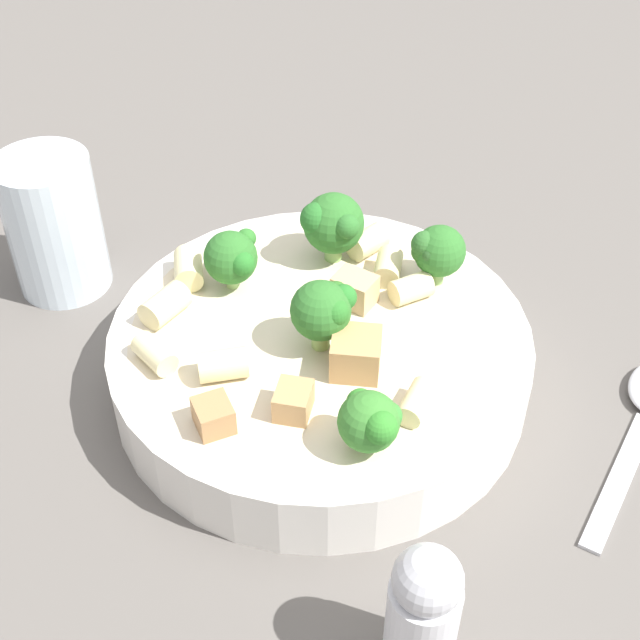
% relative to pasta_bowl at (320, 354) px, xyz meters
% --- Properties ---
extents(ground_plane, '(2.00, 2.00, 0.00)m').
position_rel_pasta_bowl_xyz_m(ground_plane, '(0.00, 0.00, -0.02)').
color(ground_plane, '#5B5651').
extents(pasta_bowl, '(0.25, 0.25, 0.04)m').
position_rel_pasta_bowl_xyz_m(pasta_bowl, '(0.00, 0.00, 0.00)').
color(pasta_bowl, silver).
rests_on(pasta_bowl, ground_plane).
extents(broccoli_floret_0, '(0.04, 0.04, 0.05)m').
position_rel_pasta_bowl_xyz_m(broccoli_floret_0, '(0.07, -0.01, 0.05)').
color(broccoli_floret_0, '#84AD60').
rests_on(broccoli_floret_0, pasta_bowl).
extents(broccoli_floret_1, '(0.03, 0.04, 0.04)m').
position_rel_pasta_bowl_xyz_m(broccoli_floret_1, '(-0.01, -0.00, 0.05)').
color(broccoli_floret_1, '#93B766').
rests_on(broccoli_floret_1, pasta_bowl).
extents(broccoli_floret_2, '(0.03, 0.03, 0.04)m').
position_rel_pasta_bowl_xyz_m(broccoli_floret_2, '(0.04, 0.05, 0.04)').
color(broccoli_floret_2, '#9EC175').
rests_on(broccoli_floret_2, pasta_bowl).
extents(broccoli_floret_3, '(0.04, 0.03, 0.04)m').
position_rel_pasta_bowl_xyz_m(broccoli_floret_3, '(-0.09, -0.02, 0.04)').
color(broccoli_floret_3, '#84AD60').
rests_on(broccoli_floret_3, pasta_bowl).
extents(broccoli_floret_4, '(0.03, 0.03, 0.04)m').
position_rel_pasta_bowl_xyz_m(broccoli_floret_4, '(0.05, -0.07, 0.04)').
color(broccoli_floret_4, '#84AD60').
rests_on(broccoli_floret_4, pasta_bowl).
extents(rigatoni_0, '(0.03, 0.03, 0.02)m').
position_rel_pasta_bowl_xyz_m(rigatoni_0, '(0.08, -0.03, 0.03)').
color(rigatoni_0, beige).
rests_on(rigatoni_0, pasta_bowl).
extents(rigatoni_1, '(0.03, 0.03, 0.02)m').
position_rel_pasta_bowl_xyz_m(rigatoni_1, '(0.02, 0.09, 0.03)').
color(rigatoni_1, beige).
rests_on(rigatoni_1, pasta_bowl).
extents(rigatoni_2, '(0.03, 0.03, 0.01)m').
position_rel_pasta_bowl_xyz_m(rigatoni_2, '(-0.02, 0.09, 0.03)').
color(rigatoni_2, beige).
rests_on(rigatoni_2, pasta_bowl).
extents(rigatoni_3, '(0.02, 0.03, 0.02)m').
position_rel_pasta_bowl_xyz_m(rigatoni_3, '(-0.03, 0.05, 0.03)').
color(rigatoni_3, beige).
rests_on(rigatoni_3, pasta_bowl).
extents(rigatoni_4, '(0.03, 0.02, 0.02)m').
position_rel_pasta_bowl_xyz_m(rigatoni_4, '(0.05, -0.04, 0.03)').
color(rigatoni_4, beige).
rests_on(rigatoni_4, pasta_bowl).
extents(rigatoni_5, '(0.03, 0.02, 0.02)m').
position_rel_pasta_bowl_xyz_m(rigatoni_5, '(0.05, 0.08, 0.03)').
color(rigatoni_5, beige).
rests_on(rigatoni_5, pasta_bowl).
extents(rigatoni_6, '(0.03, 0.02, 0.01)m').
position_rel_pasta_bowl_xyz_m(rigatoni_6, '(-0.06, -0.05, 0.02)').
color(rigatoni_6, beige).
rests_on(rigatoni_6, pasta_bowl).
extents(rigatoni_7, '(0.03, 0.03, 0.02)m').
position_rel_pasta_bowl_xyz_m(rigatoni_7, '(0.03, -0.06, 0.03)').
color(rigatoni_7, beige).
rests_on(rigatoni_7, pasta_bowl).
extents(chicken_chunk_0, '(0.03, 0.02, 0.02)m').
position_rel_pasta_bowl_xyz_m(chicken_chunk_0, '(-0.07, 0.06, 0.03)').
color(chicken_chunk_0, '#A87A4C').
rests_on(chicken_chunk_0, pasta_bowl).
extents(chicken_chunk_1, '(0.03, 0.03, 0.02)m').
position_rel_pasta_bowl_xyz_m(chicken_chunk_1, '(-0.03, -0.02, 0.03)').
color(chicken_chunk_1, tan).
rests_on(chicken_chunk_1, pasta_bowl).
extents(chicken_chunk_2, '(0.03, 0.02, 0.02)m').
position_rel_pasta_bowl_xyz_m(chicken_chunk_2, '(-0.06, 0.02, 0.03)').
color(chicken_chunk_2, tan).
rests_on(chicken_chunk_2, pasta_bowl).
extents(chicken_chunk_3, '(0.03, 0.03, 0.02)m').
position_rel_pasta_bowl_xyz_m(chicken_chunk_3, '(0.03, -0.02, 0.03)').
color(chicken_chunk_3, tan).
rests_on(chicken_chunk_3, pasta_bowl).
extents(drinking_glass, '(0.06, 0.06, 0.10)m').
position_rel_pasta_bowl_xyz_m(drinking_glass, '(0.10, 0.17, 0.02)').
color(drinking_glass, silver).
rests_on(drinking_glass, ground_plane).
extents(pepper_shaker, '(0.03, 0.03, 0.08)m').
position_rel_pasta_bowl_xyz_m(pepper_shaker, '(-0.18, -0.04, 0.02)').
color(pepper_shaker, silver).
rests_on(pepper_shaker, ground_plane).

